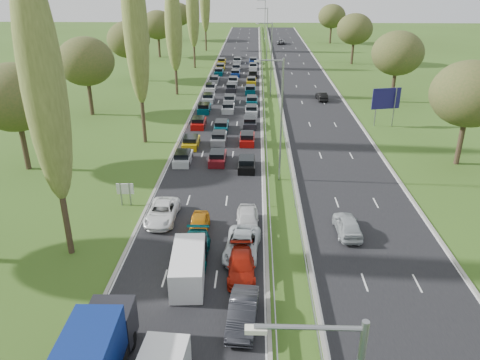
{
  "coord_description": "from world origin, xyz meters",
  "views": [
    {
      "loc": [
        2.02,
        -0.17,
        18.94
      ],
      "look_at": [
        0.68,
        39.35,
        1.5
      ],
      "focal_mm": 35.0,
      "sensor_mm": 36.0,
      "label": 1
    }
  ],
  "objects_px": {
    "near_car_2": "(162,212)",
    "info_sign": "(125,191)",
    "direction_sign": "(386,100)",
    "white_van_rear": "(189,265)"
  },
  "relations": [
    {
      "from": "near_car_2",
      "to": "info_sign",
      "type": "distance_m",
      "value": 4.64
    },
    {
      "from": "near_car_2",
      "to": "direction_sign",
      "type": "bearing_deg",
      "value": 48.49
    },
    {
      "from": "info_sign",
      "to": "near_car_2",
      "type": "bearing_deg",
      "value": -35.57
    },
    {
      "from": "white_van_rear",
      "to": "direction_sign",
      "type": "height_order",
      "value": "direction_sign"
    },
    {
      "from": "info_sign",
      "to": "direction_sign",
      "type": "distance_m",
      "value": 38.06
    },
    {
      "from": "info_sign",
      "to": "white_van_rear",
      "type": "bearing_deg",
      "value": -56.8
    },
    {
      "from": "white_van_rear",
      "to": "info_sign",
      "type": "xyz_separation_m",
      "value": [
        -7.1,
        10.84,
        0.27
      ]
    },
    {
      "from": "white_van_rear",
      "to": "direction_sign",
      "type": "xyz_separation_m",
      "value": [
        21.7,
        35.63,
        2.47
      ]
    },
    {
      "from": "near_car_2",
      "to": "white_van_rear",
      "type": "relative_size",
      "value": 0.96
    },
    {
      "from": "direction_sign",
      "to": "info_sign",
      "type": "bearing_deg",
      "value": -139.28
    }
  ]
}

